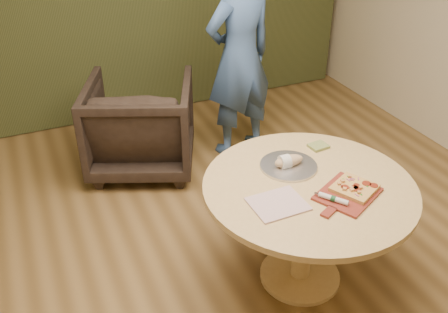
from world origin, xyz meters
TOP-DOWN VIEW (x-y plane):
  - room_shell at (0.00, 0.00)m, footprint 5.04×6.04m
  - pedestal_table at (0.33, 0.02)m, footprint 1.27×1.27m
  - pizza_paddle at (0.47, -0.17)m, footprint 0.47×0.41m
  - flatbread_pizza at (0.53, -0.15)m, footprint 0.30×0.30m
  - cutlery_roll at (0.35, -0.19)m, footprint 0.13×0.17m
  - newspaper at (0.07, -0.08)m, footprint 0.30×0.26m
  - serving_tray at (0.32, 0.23)m, footprint 0.36×0.36m
  - bread_roll at (0.31, 0.23)m, footprint 0.19×0.09m
  - green_packet at (0.62, 0.36)m, footprint 0.13×0.11m
  - armchair at (-0.23, 1.79)m, footprint 1.12×1.09m
  - person_standing at (0.67, 1.71)m, footprint 0.74×0.56m

SIDE VIEW (x-z plane):
  - armchair at x=-0.23m, z-range 0.00..0.90m
  - pedestal_table at x=0.33m, z-range 0.23..0.98m
  - newspaper at x=0.07m, z-range 0.75..0.76m
  - serving_tray at x=0.32m, z-range 0.75..0.77m
  - pizza_paddle at x=0.47m, z-range 0.75..0.77m
  - green_packet at x=0.62m, z-range 0.75..0.77m
  - flatbread_pizza at x=0.53m, z-range 0.76..0.80m
  - cutlery_roll at x=0.35m, z-range 0.76..0.80m
  - bread_roll at x=0.31m, z-range 0.75..0.84m
  - person_standing at x=0.67m, z-range 0.00..1.83m
  - room_shell at x=0.00m, z-range -0.02..2.82m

